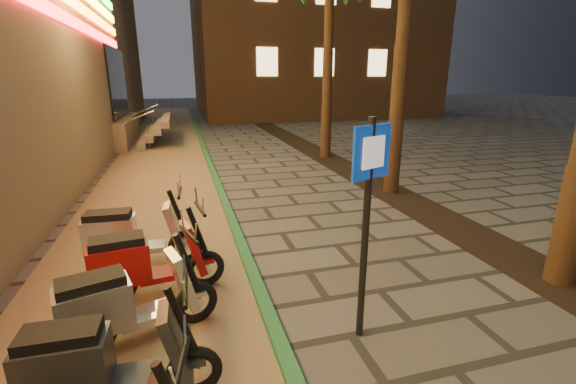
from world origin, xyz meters
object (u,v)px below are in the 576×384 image
object	(u,v)px
pedestrian_sign	(368,202)
scooter_9	(129,235)
scooter_6	(99,364)
scooter_8	(142,263)
scooter_7	(122,304)

from	to	relation	value
pedestrian_sign	scooter_9	distance (m)	4.05
pedestrian_sign	scooter_6	distance (m)	3.07
scooter_8	scooter_9	bearing A→B (deg)	96.33
scooter_6	scooter_9	bearing A→B (deg)	92.49
scooter_6	scooter_8	distance (m)	1.95
scooter_6	scooter_8	world-z (taller)	scooter_8
pedestrian_sign	scooter_9	xyz separation A→B (m)	(-2.86, 2.62, -1.14)
pedestrian_sign	scooter_7	size ratio (longest dim) A/B	1.47
scooter_7	scooter_6	bearing A→B (deg)	-112.30
pedestrian_sign	scooter_9	bearing A→B (deg)	114.08
pedestrian_sign	scooter_7	world-z (taller)	pedestrian_sign
scooter_6	scooter_9	xyz separation A→B (m)	(-0.06, 3.01, 0.03)
scooter_6	scooter_8	xyz separation A→B (m)	(0.22, 1.94, 0.03)
scooter_7	scooter_9	xyz separation A→B (m)	(-0.14, 2.08, 0.01)
scooter_9	scooter_6	bearing A→B (deg)	-85.83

